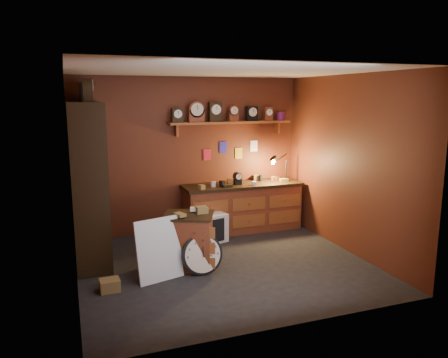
% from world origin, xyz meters
% --- Properties ---
extents(floor, '(4.00, 4.00, 0.00)m').
position_xyz_m(floor, '(0.00, 0.00, 0.00)').
color(floor, black).
rests_on(floor, ground).
extents(room_shell, '(4.02, 3.62, 2.71)m').
position_xyz_m(room_shell, '(0.04, 0.11, 1.72)').
color(room_shell, '#5C2715').
rests_on(room_shell, ground).
extents(shelving_unit, '(0.47, 1.60, 2.58)m').
position_xyz_m(shelving_unit, '(-1.79, 0.98, 1.25)').
color(shelving_unit, black).
rests_on(shelving_unit, ground).
extents(workbench, '(2.13, 0.66, 1.36)m').
position_xyz_m(workbench, '(0.87, 1.47, 0.47)').
color(workbench, brown).
rests_on(workbench, ground).
extents(low_cabinet, '(0.84, 0.78, 0.86)m').
position_xyz_m(low_cabinet, '(-0.50, 0.11, 0.42)').
color(low_cabinet, brown).
rests_on(low_cabinet, ground).
extents(big_round_clock, '(0.56, 0.18, 0.56)m').
position_xyz_m(big_round_clock, '(-0.39, -0.18, 0.27)').
color(big_round_clock, black).
rests_on(big_round_clock, ground).
extents(white_panel, '(0.65, 0.34, 0.83)m').
position_xyz_m(white_panel, '(-0.97, -0.16, 0.00)').
color(white_panel, silver).
rests_on(white_panel, ground).
extents(mini_fridge, '(0.56, 0.58, 0.47)m').
position_xyz_m(mini_fridge, '(0.13, 1.09, 0.24)').
color(mini_fridge, silver).
rests_on(mini_fridge, ground).
extents(floor_box_a, '(0.25, 0.21, 0.15)m').
position_xyz_m(floor_box_a, '(-1.63, -0.30, 0.07)').
color(floor_box_a, olive).
rests_on(floor_box_a, ground).
extents(floor_box_b, '(0.24, 0.27, 0.12)m').
position_xyz_m(floor_box_b, '(-1.65, 0.44, 0.06)').
color(floor_box_b, white).
rests_on(floor_box_b, ground).
extents(floor_box_c, '(0.32, 0.31, 0.19)m').
position_xyz_m(floor_box_c, '(-0.61, 1.14, 0.09)').
color(floor_box_c, olive).
rests_on(floor_box_c, ground).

